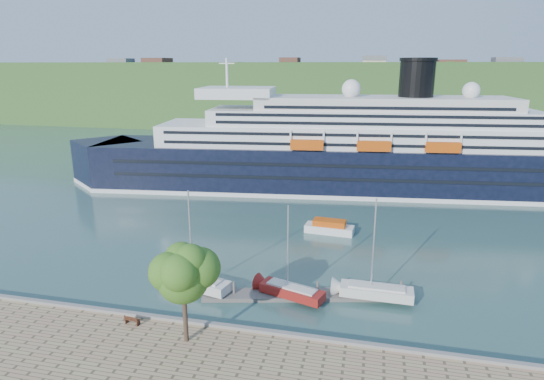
% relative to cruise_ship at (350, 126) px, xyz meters
% --- Properties ---
extents(ground, '(400.00, 400.00, 0.00)m').
position_rel_cruise_ship_xyz_m(ground, '(-7.20, -52.23, -12.27)').
color(ground, '#2C4F49').
rests_on(ground, ground).
extents(far_hillside, '(400.00, 50.00, 24.00)m').
position_rel_cruise_ship_xyz_m(far_hillside, '(-7.20, 92.77, -0.27)').
color(far_hillside, '#2C5221').
rests_on(far_hillside, ground).
extents(quay_coping, '(220.00, 0.50, 0.30)m').
position_rel_cruise_ship_xyz_m(quay_coping, '(-7.20, -52.43, -11.12)').
color(quay_coping, slate).
rests_on(quay_coping, promenade).
extents(cruise_ship, '(110.41, 28.70, 24.54)m').
position_rel_cruise_ship_xyz_m(cruise_ship, '(0.00, 0.00, 0.00)').
color(cruise_ship, black).
rests_on(cruise_ship, ground).
extents(park_bench, '(1.52, 0.77, 0.94)m').
position_rel_cruise_ship_xyz_m(park_bench, '(-15.24, -53.74, -10.80)').
color(park_bench, '#4E2716').
rests_on(park_bench, promenade).
extents(promenade_tree, '(5.71, 5.71, 9.45)m').
position_rel_cruise_ship_xyz_m(promenade_tree, '(-9.56, -54.99, -6.54)').
color(promenade_tree, '#3C6C1C').
rests_on(promenade_tree, promenade).
extents(floating_pontoon, '(19.50, 6.85, 0.43)m').
position_rel_cruise_ship_xyz_m(floating_pontoon, '(-2.15, -43.79, -12.05)').
color(floating_pontoon, slate).
rests_on(floating_pontoon, ground).
extents(sailboat_white_near, '(8.51, 4.16, 10.59)m').
position_rel_cruise_ship_xyz_m(sailboat_white_near, '(-12.61, -45.12, -6.97)').
color(sailboat_white_near, silver).
rests_on(sailboat_white_near, ground).
extents(sailboat_red, '(7.75, 4.26, 9.65)m').
position_rel_cruise_ship_xyz_m(sailboat_red, '(-2.51, -44.63, -7.45)').
color(sailboat_red, maroon).
rests_on(sailboat_red, ground).
extents(sailboat_white_far, '(8.10, 2.39, 10.40)m').
position_rel_cruise_ship_xyz_m(sailboat_white_far, '(5.88, -42.87, -7.07)').
color(sailboat_white_far, silver).
rests_on(sailboat_white_far, ground).
extents(tender_launch, '(7.14, 2.99, 1.92)m').
position_rel_cruise_ship_xyz_m(tender_launch, '(-0.82, -24.39, -11.31)').
color(tender_launch, '#C6480B').
rests_on(tender_launch, ground).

